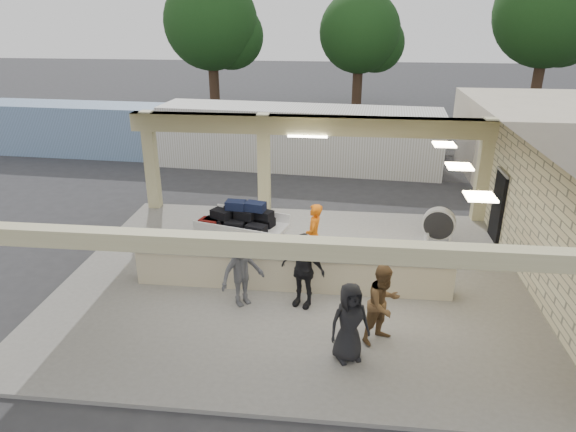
# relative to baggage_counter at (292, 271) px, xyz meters

# --- Properties ---
(ground) EXTENTS (120.00, 120.00, 0.00)m
(ground) POSITION_rel_baggage_counter_xyz_m (0.00, 0.50, -0.59)
(ground) COLOR #2C2C2F
(ground) RESTS_ON ground
(pavilion) EXTENTS (12.01, 10.00, 3.55)m
(pavilion) POSITION_rel_baggage_counter_xyz_m (0.21, 1.16, 0.76)
(pavilion) COLOR slate
(pavilion) RESTS_ON ground
(baggage_counter) EXTENTS (8.20, 0.58, 0.98)m
(baggage_counter) POSITION_rel_baggage_counter_xyz_m (0.00, 0.00, 0.00)
(baggage_counter) COLOR beige
(baggage_counter) RESTS_ON pavilion
(luggage_cart) EXTENTS (2.77, 2.11, 1.44)m
(luggage_cart) POSITION_rel_baggage_counter_xyz_m (-1.77, 2.30, 0.29)
(luggage_cart) COLOR silver
(luggage_cart) RESTS_ON pavilion
(drum_fan) EXTENTS (1.04, 0.57, 1.10)m
(drum_fan) POSITION_rel_baggage_counter_xyz_m (4.16, 3.25, 0.10)
(drum_fan) COLOR silver
(drum_fan) RESTS_ON pavilion
(baggage_handler) EXTENTS (0.43, 0.70, 1.85)m
(baggage_handler) POSITION_rel_baggage_counter_xyz_m (0.48, 1.20, 0.44)
(baggage_handler) COLOR #DB5E0B
(baggage_handler) RESTS_ON pavilion
(passenger_a) EXTENTS (0.91, 0.86, 1.79)m
(passenger_a) POSITION_rel_baggage_counter_xyz_m (2.15, -2.01, 0.41)
(passenger_a) COLOR brown
(passenger_a) RESTS_ON pavilion
(passenger_b) EXTENTS (1.18, 0.76, 1.89)m
(passenger_b) POSITION_rel_baggage_counter_xyz_m (0.34, -0.77, 0.46)
(passenger_b) COLOR black
(passenger_b) RESTS_ON pavilion
(passenger_c) EXTENTS (1.14, 1.09, 1.81)m
(passenger_c) POSITION_rel_baggage_counter_xyz_m (-1.08, -0.91, 0.42)
(passenger_c) COLOR #444448
(passenger_c) RESTS_ON pavilion
(passenger_d) EXTENTS (0.91, 0.64, 1.72)m
(passenger_d) POSITION_rel_baggage_counter_xyz_m (1.44, -2.72, 0.37)
(passenger_d) COLOR black
(passenger_d) RESTS_ON pavilion
(car_white_a) EXTENTS (5.85, 4.02, 1.53)m
(car_white_a) POSITION_rel_baggage_counter_xyz_m (6.39, 14.34, 0.18)
(car_white_a) COLOR white
(car_white_a) RESTS_ON ground
(car_white_b) EXTENTS (5.29, 3.13, 1.57)m
(car_white_b) POSITION_rel_baggage_counter_xyz_m (11.64, 13.05, 0.20)
(car_white_b) COLOR white
(car_white_b) RESTS_ON ground
(car_dark) EXTENTS (4.83, 4.13, 1.58)m
(car_dark) POSITION_rel_baggage_counter_xyz_m (5.86, 15.00, 0.20)
(car_dark) COLOR black
(car_dark) RESTS_ON ground
(container_white) EXTENTS (12.68, 3.49, 2.71)m
(container_white) POSITION_rel_baggage_counter_xyz_m (-0.83, 11.09, 0.77)
(container_white) COLOR silver
(container_white) RESTS_ON ground
(container_blue) EXTENTS (9.47, 2.71, 2.44)m
(container_blue) POSITION_rel_baggage_counter_xyz_m (-11.92, 12.31, 0.63)
(container_blue) COLOR #7C9CC7
(container_blue) RESTS_ON ground
(tree_left) EXTENTS (6.60, 6.30, 9.00)m
(tree_left) POSITION_rel_baggage_counter_xyz_m (-7.68, 24.66, 5.00)
(tree_left) COLOR #382619
(tree_left) RESTS_ON ground
(tree_mid) EXTENTS (6.00, 5.60, 8.00)m
(tree_mid) POSITION_rel_baggage_counter_xyz_m (2.32, 26.66, 4.38)
(tree_mid) COLOR #382619
(tree_mid) RESTS_ON ground
(tree_right) EXTENTS (7.20, 7.00, 10.00)m
(tree_right) POSITION_rel_baggage_counter_xyz_m (14.32, 25.66, 5.63)
(tree_right) COLOR #382619
(tree_right) RESTS_ON ground
(adjacent_building) EXTENTS (6.00, 8.00, 3.20)m
(adjacent_building) POSITION_rel_baggage_counter_xyz_m (9.50, 10.50, 1.01)
(adjacent_building) COLOR beige
(adjacent_building) RESTS_ON ground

